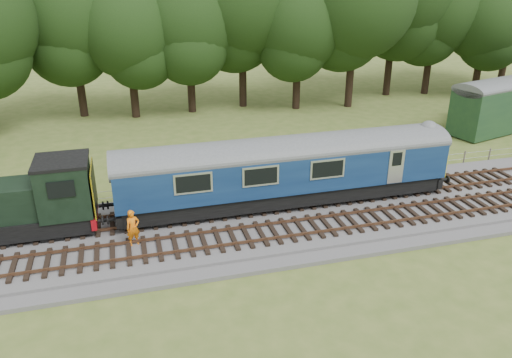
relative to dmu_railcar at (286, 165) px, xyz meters
name	(u,v)px	position (x,y,z in m)	size (l,w,h in m)	color
ground	(252,226)	(-2.24, -1.40, -2.61)	(120.00, 120.00, 0.00)	#4C6324
ballast	(252,223)	(-2.24, -1.40, -2.43)	(70.00, 7.00, 0.35)	#4C4C4F
track_north	(246,207)	(-2.24, 0.00, -2.19)	(67.20, 2.40, 0.21)	black
track_south	(261,233)	(-2.24, -3.00, -2.19)	(67.20, 2.40, 0.21)	black
fence	(233,191)	(-2.24, 3.10, -2.61)	(64.00, 0.12, 1.00)	#6B6054
tree_line	(190,114)	(-2.24, 20.60, -2.61)	(70.00, 8.00, 18.00)	black
dmu_railcar	(286,165)	(0.00, 0.00, 0.00)	(18.05, 2.86, 3.88)	black
shunter_loco	(6,207)	(-13.93, 0.00, -0.63)	(8.91, 2.60, 3.38)	black
worker	(133,228)	(-8.24, -2.31, -1.37)	(0.64, 0.42, 1.77)	orange
shed	(494,108)	(21.88, 10.45, -1.13)	(4.63, 4.63, 2.91)	#183620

